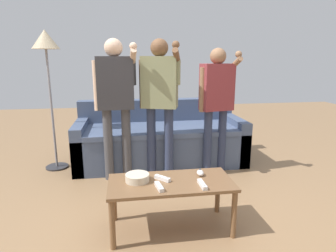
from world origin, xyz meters
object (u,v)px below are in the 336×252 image
at_px(coffee_table, 171,188).
at_px(player_right, 217,97).
at_px(couch, 160,140).
at_px(player_left, 115,94).
at_px(game_remote_wand_near, 159,187).
at_px(player_center, 160,93).
at_px(game_remote_wand_far, 162,178).
at_px(game_remote_wand_spare, 202,184).
at_px(floor_lamp, 46,51).
at_px(game_remote_nunchuk, 200,173).
at_px(snack_bowl, 137,178).

relative_size(coffee_table, player_right, 0.67).
relative_size(couch, player_right, 1.47).
xyz_separation_m(player_left, player_right, (1.17, 0.02, -0.06)).
distance_m(player_right, game_remote_wand_near, 1.58).
xyz_separation_m(player_center, game_remote_wand_far, (-0.12, -1.07, -0.57)).
xyz_separation_m(player_right, game_remote_wand_spare, (-0.50, -1.25, -0.51)).
relative_size(floor_lamp, player_center, 1.07).
distance_m(couch, coffee_table, 1.63).
bearing_deg(couch, game_remote_nunchuk, -84.52).
height_order(floor_lamp, player_center, floor_lamp).
distance_m(player_center, game_remote_wand_spare, 1.37).
bearing_deg(snack_bowl, couch, 76.44).
bearing_deg(coffee_table, snack_bowl, 170.25).
relative_size(floor_lamp, game_remote_wand_spare, 10.57).
distance_m(player_right, game_remote_wand_spare, 1.44).
distance_m(player_right, game_remote_wand_far, 1.44).
bearing_deg(snack_bowl, game_remote_wand_spare, -19.34).
relative_size(couch, player_left, 1.38).
bearing_deg(game_remote_wand_far, couch, 83.57).
distance_m(coffee_table, player_left, 1.35).
height_order(game_remote_nunchuk, game_remote_wand_spare, game_remote_nunchuk).
bearing_deg(game_remote_wand_near, floor_lamp, 123.89).
bearing_deg(coffee_table, game_remote_wand_far, 150.59).
relative_size(game_remote_nunchuk, player_left, 0.06).
height_order(player_right, game_remote_wand_near, player_right).
xyz_separation_m(player_left, game_remote_wand_far, (0.38, -1.07, -0.57)).
height_order(player_center, player_right, player_center).
bearing_deg(player_right, game_remote_nunchuk, -114.00).
bearing_deg(couch, player_left, -137.22).
bearing_deg(game_remote_wand_near, player_left, 105.22).
distance_m(game_remote_nunchuk, game_remote_wand_spare, 0.21).
distance_m(game_remote_nunchuk, game_remote_wand_near, 0.42).
relative_size(player_right, game_remote_wand_near, 9.87).
height_order(game_remote_wand_near, game_remote_wand_spare, same).
distance_m(snack_bowl, player_right, 1.55).
xyz_separation_m(game_remote_nunchuk, player_left, (-0.70, 1.03, 0.56)).
bearing_deg(player_left, player_center, -0.25).
bearing_deg(game_remote_wand_spare, game_remote_nunchuk, 79.26).
height_order(coffee_table, player_center, player_center).
bearing_deg(player_left, coffee_table, -68.28).
bearing_deg(game_remote_wand_near, coffee_table, 46.77).
height_order(game_remote_nunchuk, player_left, player_left).
bearing_deg(player_center, player_left, 179.75).
xyz_separation_m(player_left, game_remote_wand_near, (0.33, -1.22, -0.57)).
bearing_deg(game_remote_wand_spare, game_remote_wand_near, 178.17).
height_order(couch, coffee_table, couch).
bearing_deg(game_remote_wand_near, game_remote_wand_spare, -1.83).
bearing_deg(game_remote_wand_far, player_left, 109.41).
bearing_deg(player_left, snack_bowl, -80.59).
relative_size(snack_bowl, game_remote_wand_far, 1.47).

